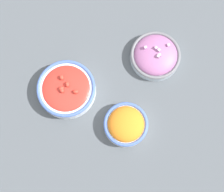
# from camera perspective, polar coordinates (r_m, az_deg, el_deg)

# --- Properties ---
(ground_plane) EXTENTS (3.00, 3.00, 0.00)m
(ground_plane) POSITION_cam_1_polar(r_m,az_deg,el_deg) (1.12, 0.00, -0.33)
(ground_plane) COLOR #4C5156
(bowl_cherry_tomatoes) EXTENTS (0.21, 0.21, 0.07)m
(bowl_cherry_tomatoes) POSITION_cam_1_polar(r_m,az_deg,el_deg) (1.11, -8.31, 1.23)
(bowl_cherry_tomatoes) COLOR silver
(bowl_cherry_tomatoes) RESTS_ON ground_plane
(bowl_red_onion) EXTENTS (0.18, 0.18, 0.07)m
(bowl_red_onion) POSITION_cam_1_polar(r_m,az_deg,el_deg) (1.15, 7.94, 7.34)
(bowl_red_onion) COLOR #B2C1CC
(bowl_red_onion) RESTS_ON ground_plane
(bowl_carrots) EXTENTS (0.15, 0.15, 0.07)m
(bowl_carrots) POSITION_cam_1_polar(r_m,az_deg,el_deg) (1.08, 2.54, -5.21)
(bowl_carrots) COLOR white
(bowl_carrots) RESTS_ON ground_plane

